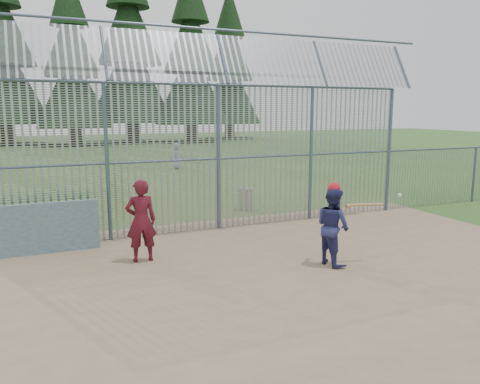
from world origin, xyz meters
name	(u,v)px	position (x,y,z in m)	size (l,w,h in m)	color
ground	(277,265)	(0.00, 0.00, 0.00)	(120.00, 120.00, 0.00)	#2D511E
dirt_infield	(288,272)	(0.00, -0.50, 0.01)	(14.00, 10.00, 0.02)	#756047
dugout_wall	(43,228)	(-4.60, 2.90, 0.62)	(2.50, 0.12, 1.20)	#38566B
batter	(333,226)	(1.12, -0.43, 0.86)	(0.82, 0.64, 1.68)	navy
onlooker	(141,221)	(-2.62, 1.43, 0.94)	(0.67, 0.44, 1.83)	maroon
bg_kid_standing	(177,156)	(2.72, 17.29, 0.74)	(0.73, 0.47, 1.49)	slate
batting_gear	(341,192)	(1.28, -0.46, 1.61)	(1.76, 0.43, 0.56)	#B11720
trash_can	(245,199)	(1.74, 5.56, 0.38)	(0.56, 0.56, 0.82)	#95979E
backstop_fence	(277,144)	(1.81, 3.43, 2.36)	(20.09, 0.81, 5.30)	#47566B
conifer_row	(99,34)	(1.93, 41.51, 10.83)	(38.48, 12.26, 20.20)	#332319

